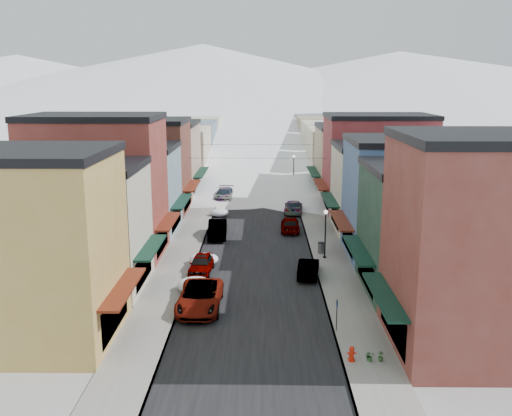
{
  "coord_description": "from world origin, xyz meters",
  "views": [
    {
      "loc": [
        0.59,
        -27.84,
        15.19
      ],
      "look_at": [
        0.0,
        28.13,
        2.72
      ],
      "focal_mm": 40.0,
      "sensor_mm": 36.0,
      "label": 1
    }
  ],
  "objects_px": {
    "car_green_sedan": "(308,268)",
    "car_white_suv": "(200,297)",
    "streetlamp_near": "(325,228)",
    "trash_can": "(321,248)",
    "car_dark_hatch": "(217,229)",
    "fire_hydrant": "(352,354)",
    "car_silver_sedan": "(201,264)"
  },
  "relations": [
    {
      "from": "car_silver_sedan",
      "to": "car_dark_hatch",
      "type": "distance_m",
      "value": 10.65
    },
    {
      "from": "car_dark_hatch",
      "to": "fire_hydrant",
      "type": "xyz_separation_m",
      "value": [
        9.36,
        -25.8,
        -0.3
      ]
    },
    {
      "from": "car_green_sedan",
      "to": "fire_hydrant",
      "type": "height_order",
      "value": "car_green_sedan"
    },
    {
      "from": "car_silver_sedan",
      "to": "car_dark_hatch",
      "type": "bearing_deg",
      "value": 90.55
    },
    {
      "from": "car_white_suv",
      "to": "trash_can",
      "type": "relative_size",
      "value": 6.23
    },
    {
      "from": "car_silver_sedan",
      "to": "fire_hydrant",
      "type": "height_order",
      "value": "car_silver_sedan"
    },
    {
      "from": "car_white_suv",
      "to": "car_silver_sedan",
      "type": "xyz_separation_m",
      "value": [
        -0.68,
        7.56,
        -0.12
      ]
    },
    {
      "from": "car_dark_hatch",
      "to": "car_green_sedan",
      "type": "distance_m",
      "value": 14.07
    },
    {
      "from": "car_green_sedan",
      "to": "trash_can",
      "type": "xyz_separation_m",
      "value": [
        1.59,
        5.84,
        -0.06
      ]
    },
    {
      "from": "fire_hydrant",
      "to": "car_silver_sedan",
      "type": "bearing_deg",
      "value": 123.0
    },
    {
      "from": "streetlamp_near",
      "to": "car_white_suv",
      "type": "bearing_deg",
      "value": -130.91
    },
    {
      "from": "car_silver_sedan",
      "to": "car_dark_hatch",
      "type": "xyz_separation_m",
      "value": [
        0.48,
        10.64,
        0.1
      ]
    },
    {
      "from": "car_green_sedan",
      "to": "trash_can",
      "type": "relative_size",
      "value": 4.4
    },
    {
      "from": "car_white_suv",
      "to": "streetlamp_near",
      "type": "height_order",
      "value": "streetlamp_near"
    },
    {
      "from": "fire_hydrant",
      "to": "trash_can",
      "type": "bearing_deg",
      "value": 89.01
    },
    {
      "from": "car_silver_sedan",
      "to": "car_green_sedan",
      "type": "height_order",
      "value": "car_silver_sedan"
    },
    {
      "from": "streetlamp_near",
      "to": "car_green_sedan",
      "type": "bearing_deg",
      "value": -111.68
    },
    {
      "from": "car_green_sedan",
      "to": "car_silver_sedan",
      "type": "bearing_deg",
      "value": 2.22
    },
    {
      "from": "car_silver_sedan",
      "to": "car_green_sedan",
      "type": "distance_m",
      "value": 8.64
    },
    {
      "from": "car_green_sedan",
      "to": "streetlamp_near",
      "type": "relative_size",
      "value": 1.03
    },
    {
      "from": "car_silver_sedan",
      "to": "fire_hydrant",
      "type": "xyz_separation_m",
      "value": [
        9.85,
        -15.16,
        -0.2
      ]
    },
    {
      "from": "car_silver_sedan",
      "to": "car_white_suv",
      "type": "bearing_deg",
      "value": -81.67
    },
    {
      "from": "fire_hydrant",
      "to": "trash_can",
      "type": "distance_m",
      "value": 20.16
    },
    {
      "from": "car_green_sedan",
      "to": "trash_can",
      "type": "distance_m",
      "value": 6.05
    },
    {
      "from": "car_silver_sedan",
      "to": "streetlamp_near",
      "type": "bearing_deg",
      "value": 22.45
    },
    {
      "from": "car_green_sedan",
      "to": "fire_hydrant",
      "type": "xyz_separation_m",
      "value": [
        1.25,
        -14.31,
        -0.18
      ]
    },
    {
      "from": "car_green_sedan",
      "to": "car_white_suv",
      "type": "bearing_deg",
      "value": 48.14
    },
    {
      "from": "car_silver_sedan",
      "to": "car_green_sedan",
      "type": "relative_size",
      "value": 1.0
    },
    {
      "from": "car_white_suv",
      "to": "trash_can",
      "type": "height_order",
      "value": "car_white_suv"
    },
    {
      "from": "streetlamp_near",
      "to": "trash_can",
      "type": "bearing_deg",
      "value": 97.94
    },
    {
      "from": "car_silver_sedan",
      "to": "fire_hydrant",
      "type": "relative_size",
      "value": 5.07
    },
    {
      "from": "car_white_suv",
      "to": "car_dark_hatch",
      "type": "distance_m",
      "value": 18.19
    }
  ]
}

